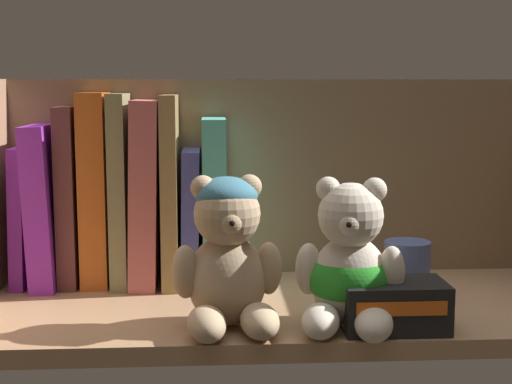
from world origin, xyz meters
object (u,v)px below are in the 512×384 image
book_2 (71,195)px  book_7 (191,215)px  book_1 (47,204)px  pillar_candle (407,269)px  book_5 (147,192)px  teddy_bear_larger (228,256)px  book_0 (25,215)px  book_4 (122,189)px  teddy_bear_smaller (350,269)px  small_product_box (394,305)px  book_8 (214,200)px  book_3 (97,188)px  book_6 (171,189)px

book_2 → book_7: (14.97, 0.00, -2.69)cm
book_1 → pillar_candle: bearing=-11.6°
book_5 → pillar_candle: 33.48cm
book_1 → teddy_bear_larger: 29.60cm
book_0 → book_4: (12.16, -0.00, 3.26)cm
book_5 → teddy_bear_smaller: size_ratio=1.48×
book_0 → small_product_box: 47.28cm
book_8 → book_5: bearing=180.0°
book_2 → small_product_box: bearing=-30.4°
book_1 → teddy_bear_smaller: bearing=-29.9°
book_2 → teddy_bear_smaller: (31.62, -19.97, -5.00)cm
teddy_bear_smaller → book_7: bearing=129.8°
book_2 → book_3: 3.31cm
book_6 → pillar_candle: bearing=-17.7°
book_7 → small_product_box: 30.40cm
book_3 → book_5: bearing=0.0°
small_product_box → teddy_bear_smaller: bearing=165.2°
book_3 → teddy_bear_smaller: book_3 is taller
book_2 → pillar_candle: book_2 is taller
teddy_bear_larger → book_3: bearing=129.4°
pillar_candle → small_product_box: (-4.60, -12.13, -0.78)cm
teddy_bear_larger → pillar_candle: bearing=25.9°
book_8 → book_3: bearing=-180.0°
book_4 → pillar_candle: book_4 is taller
book_0 → book_3: bearing=-0.0°
book_2 → teddy_bear_smaller: bearing=-32.3°
teddy_bear_larger → small_product_box: size_ratio=1.49×
teddy_bear_larger → book_2: bearing=134.6°
book_0 → teddy_bear_larger: size_ratio=1.10×
book_6 → small_product_box: 32.96cm
book_4 → book_5: (3.11, 0.00, -0.41)cm
book_0 → book_7: 20.81cm
small_product_box → book_3: bearing=147.2°
book_8 → teddy_bear_larger: (1.19, -19.42, -2.89)cm
book_0 → pillar_candle: book_0 is taller
book_1 → book_4: book_4 is taller
teddy_bear_smaller → book_0: bearing=151.9°
book_4 → book_5: 3.13cm
small_product_box → book_2: bearing=149.6°
book_5 → pillar_candle: bearing=-16.1°
book_0 → book_8: (23.79, 0.00, 1.73)cm
book_7 → book_4: bearing=-180.0°
book_0 → teddy_bear_smaller: (37.46, -19.97, -2.53)cm
book_3 → book_8: size_ratio=1.15×
book_0 → book_2: 6.35cm
book_7 → pillar_candle: bearing=-19.3°
book_1 → book_3: bearing=-0.0°
book_1 → teddy_bear_larger: (22.19, -19.42, -2.52)cm
book_2 → book_5: (9.42, 0.00, 0.39)cm
book_1 → book_8: 21.00cm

